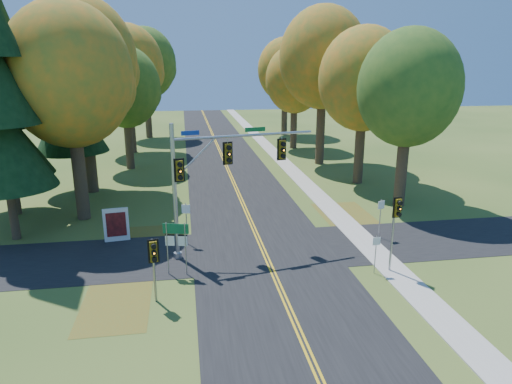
{
  "coord_description": "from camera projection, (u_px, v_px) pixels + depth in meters",
  "views": [
    {
      "loc": [
        -4.2,
        -21.83,
        10.38
      ],
      "look_at": [
        -0.26,
        2.88,
        3.2
      ],
      "focal_mm": 32.0,
      "sensor_mm": 36.0,
      "label": 1
    }
  ],
  "objects": [
    {
      "name": "tree_w_b",
      "position": [
        82.0,
        62.0,
        35.04
      ],
      "size": [
        8.6,
        8.6,
        15.38
      ],
      "color": "#38281C",
      "rests_on": "ground"
    },
    {
      "name": "tree_w_d",
      "position": [
        128.0,
        67.0,
        51.48
      ],
      "size": [
        8.2,
        8.2,
        14.56
      ],
      "color": "#38281C",
      "rests_on": "ground"
    },
    {
      "name": "tree_e_b",
      "position": [
        364.0,
        80.0,
        38.21
      ],
      "size": [
        7.6,
        7.6,
        13.33
      ],
      "color": "#38281C",
      "rests_on": "ground"
    },
    {
      "name": "centerline_right",
      "position": [
        271.0,
        264.0,
        24.23
      ],
      "size": [
        0.1,
        160.0,
        0.01
      ],
      "primitive_type": "cube",
      "color": "gold",
      "rests_on": "road_main"
    },
    {
      "name": "tree_e_e",
      "position": [
        285.0,
        70.0,
        64.63
      ],
      "size": [
        7.8,
        7.8,
        13.74
      ],
      "color": "#38281C",
      "rests_on": "ground"
    },
    {
      "name": "pine_c",
      "position": [
        64.0,
        71.0,
        34.76
      ],
      "size": [
        5.6,
        5.6,
        20.56
      ],
      "color": "#38281C",
      "rests_on": "ground"
    },
    {
      "name": "road_main",
      "position": [
        269.0,
        264.0,
        24.22
      ],
      "size": [
        8.0,
        160.0,
        0.02
      ],
      "primitive_type": "cube",
      "color": "black",
      "rests_on": "ground"
    },
    {
      "name": "centerline_left",
      "position": [
        267.0,
        264.0,
        24.2
      ],
      "size": [
        0.1,
        160.0,
        0.01
      ],
      "primitive_type": "cube",
      "color": "gold",
      "rests_on": "road_main"
    },
    {
      "name": "east_signal_pole",
      "position": [
        396.0,
        216.0,
        22.46
      ],
      "size": [
        0.47,
        0.54,
        4.03
      ],
      "rotation": [
        0.0,
        0.0,
        0.14
      ],
      "color": "gray",
      "rests_on": "ground"
    },
    {
      "name": "sidewalk_east",
      "position": [
        380.0,
        256.0,
        25.15
      ],
      "size": [
        1.6,
        160.0,
        0.06
      ],
      "primitive_type": "cube",
      "color": "#9E998E",
      "rests_on": "ground"
    },
    {
      "name": "reg_sign_e_south",
      "position": [
        376.0,
        248.0,
        22.82
      ],
      "size": [
        0.39,
        0.06,
        2.04
      ],
      "rotation": [
        0.0,
        0.0,
        -0.01
      ],
      "color": "gray",
      "rests_on": "ground"
    },
    {
      "name": "tree_w_a",
      "position": [
        70.0,
        76.0,
        28.82
      ],
      "size": [
        8.0,
        8.0,
        14.15
      ],
      "color": "#38281C",
      "rests_on": "ground"
    },
    {
      "name": "tree_e_d",
      "position": [
        295.0,
        80.0,
        54.55
      ],
      "size": [
        7.0,
        7.0,
        12.32
      ],
      "color": "#38281C",
      "rests_on": "ground"
    },
    {
      "name": "tree_w_e",
      "position": [
        145.0,
        64.0,
        61.93
      ],
      "size": [
        8.4,
        8.4,
        14.97
      ],
      "color": "#38281C",
      "rests_on": "ground"
    },
    {
      "name": "leaf_patch_e",
      "position": [
        351.0,
        220.0,
        30.94
      ],
      "size": [
        3.5,
        8.0,
        0.0
      ],
      "primitive_type": "cube",
      "color": "brown",
      "rests_on": "ground"
    },
    {
      "name": "tree_e_a",
      "position": [
        409.0,
        89.0,
        31.94
      ],
      "size": [
        7.2,
        7.2,
        12.73
      ],
      "color": "#38281C",
      "rests_on": "ground"
    },
    {
      "name": "tree_w_c",
      "position": [
        125.0,
        88.0,
        43.81
      ],
      "size": [
        6.8,
        6.8,
        11.91
      ],
      "color": "#38281C",
      "rests_on": "ground"
    },
    {
      "name": "reg_sign_w",
      "position": [
        186.0,
        216.0,
        26.41
      ],
      "size": [
        0.48,
        0.12,
        2.53
      ],
      "rotation": [
        0.0,
        0.0,
        -0.18
      ],
      "color": "gray",
      "rests_on": "ground"
    },
    {
      "name": "leaf_patch_w_far",
      "position": [
        116.0,
        304.0,
        20.23
      ],
      "size": [
        3.0,
        5.0,
        0.0
      ],
      "primitive_type": "cube",
      "color": "brown",
      "rests_on": "ground"
    },
    {
      "name": "ground",
      "position": [
        269.0,
        264.0,
        24.22
      ],
      "size": [
        160.0,
        160.0,
        0.0
      ],
      "primitive_type": "plane",
      "color": "#324E1B",
      "rests_on": "ground"
    },
    {
      "name": "pine_b",
      "position": [
        1.0,
        96.0,
        29.99
      ],
      "size": [
        5.6,
        5.6,
        17.31
      ],
      "color": "#38281C",
      "rests_on": "ground"
    },
    {
      "name": "leaf_patch_w_near",
      "position": [
        149.0,
        243.0,
        27.03
      ],
      "size": [
        4.0,
        6.0,
        0.0
      ],
      "primitive_type": "cube",
      "color": "brown",
      "rests_on": "ground"
    },
    {
      "name": "ped_signal_pole",
      "position": [
        154.0,
        256.0,
        19.72
      ],
      "size": [
        0.48,
        0.56,
        3.06
      ],
      "rotation": [
        0.0,
        0.0,
        0.19
      ],
      "color": "gray",
      "rests_on": "ground"
    },
    {
      "name": "info_kiosk",
      "position": [
        116.0,
        225.0,
        27.12
      ],
      "size": [
        1.49,
        0.39,
        2.04
      ],
      "rotation": [
        0.0,
        0.0,
        0.13
      ],
      "color": "silver",
      "rests_on": "ground"
    },
    {
      "name": "tree_e_c",
      "position": [
        324.0,
        58.0,
        45.26
      ],
      "size": [
        8.8,
        8.8,
        15.79
      ],
      "color": "#38281C",
      "rests_on": "ground"
    },
    {
      "name": "reg_sign_e_north",
      "position": [
        381.0,
        212.0,
        27.4
      ],
      "size": [
        0.46,
        0.17,
        2.45
      ],
      "rotation": [
        0.0,
        0.0,
        0.3
      ],
      "color": "gray",
      "rests_on": "ground"
    },
    {
      "name": "route_sign_cluster",
      "position": [
        176.0,
        238.0,
        22.57
      ],
      "size": [
        1.27,
        0.33,
        2.77
      ],
      "rotation": [
        0.0,
        0.0,
        -0.23
      ],
      "color": "gray",
      "rests_on": "ground"
    },
    {
      "name": "road_cross",
      "position": [
        263.0,
        249.0,
        26.11
      ],
      "size": [
        60.0,
        6.0,
        0.02
      ],
      "primitive_type": "cube",
      "color": "black",
      "rests_on": "ground"
    },
    {
      "name": "traffic_mast",
      "position": [
        211.0,
        171.0,
        24.36
      ],
      "size": [
        7.99,
        2.13,
        7.38
      ],
      "rotation": [
        0.0,
        0.0,
        0.21
      ],
      "color": "#9A9DA3",
      "rests_on": "ground"
    }
  ]
}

